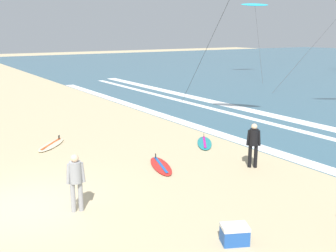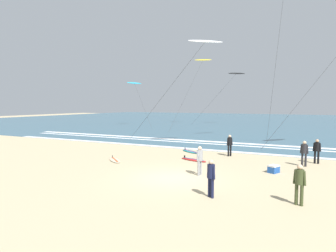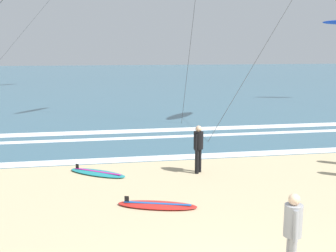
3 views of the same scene
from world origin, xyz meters
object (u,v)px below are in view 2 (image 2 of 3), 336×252
at_px(cooler_box, 274,169).
at_px(surfboard_near_water, 194,160).
at_px(kite_black_high_right, 236,74).
at_px(surfer_left_far, 230,143).
at_px(surfer_background_far, 304,151).
at_px(surfer_left_near, 200,158).
at_px(surfboard_left_pile, 115,160).
at_px(kite_cyan_far_left, 134,83).
at_px(kite_yellow_far_right, 203,60).
at_px(kite_white_high_left, 205,42).
at_px(surfer_mid_group, 299,181).
at_px(surfer_right_near, 317,149).
at_px(surfer_foreground_main, 211,175).
at_px(surfboard_right_spare, 190,151).

bearing_deg(cooler_box, surfboard_near_water, 165.94).
bearing_deg(kite_black_high_right, surfer_left_far, -77.21).
height_order(surfer_background_far, cooler_box, surfer_background_far).
xyz_separation_m(surfer_left_near, surfboard_left_pile, (-6.66, 1.30, -0.91)).
xyz_separation_m(kite_black_high_right, kite_cyan_far_left, (-15.29, -10.18, -1.87)).
bearing_deg(surfer_left_near, surfboard_left_pile, 168.93).
relative_size(surfer_background_far, kite_yellow_far_right, 0.09).
distance_m(surfer_left_far, surfboard_left_pile, 8.46).
xyz_separation_m(surfer_left_near, kite_white_high_left, (-3.25, 9.87, 8.29)).
distance_m(surfer_mid_group, surfboard_near_water, 9.55).
distance_m(surfer_left_far, cooler_box, 5.48).
distance_m(surfer_left_far, kite_cyan_far_left, 32.19).
height_order(surfer_right_near, cooler_box, surfer_right_near).
height_order(surfer_background_far, kite_cyan_far_left, kite_cyan_far_left).
bearing_deg(surfer_left_far, surfer_right_near, -1.59).
distance_m(surfboard_near_water, kite_yellow_far_right, 36.56).
height_order(surfer_mid_group, kite_cyan_far_left, kite_cyan_far_left).
bearing_deg(kite_black_high_right, surfer_mid_group, -73.31).
bearing_deg(kite_cyan_far_left, surfer_left_far, -44.22).
xyz_separation_m(surfboard_left_pile, kite_white_high_left, (3.41, 8.57, 9.20)).
distance_m(surfboard_left_pile, kite_cyan_far_left, 32.41).
relative_size(surfer_right_near, kite_white_high_left, 0.14).
distance_m(surfer_background_far, kite_white_high_left, 12.65).
height_order(surfer_mid_group, kite_white_high_left, kite_white_high_left).
bearing_deg(surfboard_left_pile, surfer_background_far, 17.87).
bearing_deg(surfboard_left_pile, cooler_box, 6.34).
relative_size(surfer_left_far, kite_yellow_far_right, 0.09).
xyz_separation_m(surfer_left_far, kite_black_high_right, (-7.30, 32.17, 8.33)).
bearing_deg(kite_yellow_far_right, kite_cyan_far_left, -140.07).
bearing_deg(cooler_box, kite_white_high_left, 132.38).
bearing_deg(surfboard_left_pile, surfer_foreground_main, -29.01).
distance_m(surfboard_right_spare, surfboard_near_water, 3.50).
bearing_deg(kite_yellow_far_right, surfer_left_near, -70.40).
relative_size(kite_white_high_left, kite_cyan_far_left, 1.44).
distance_m(surfer_left_near, surfboard_near_water, 4.31).
bearing_deg(surfer_mid_group, surfer_right_near, 85.85).
bearing_deg(surfer_left_near, surfer_foreground_main, -62.64).
relative_size(surfer_foreground_main, surfer_mid_group, 1.00).
height_order(surfer_right_near, surfer_mid_group, same).
distance_m(surfer_foreground_main, surfboard_left_pile, 9.64).
relative_size(surfer_left_near, surfboard_right_spare, 0.78).
relative_size(surfboard_near_water, kite_yellow_far_right, 0.13).
distance_m(surfer_mid_group, surfer_left_far, 10.58).
distance_m(surfer_foreground_main, surfer_mid_group, 3.39).
xyz_separation_m(kite_black_high_right, kite_yellow_far_right, (-5.66, -2.12, 2.47)).
relative_size(surfer_right_near, surfboard_left_pile, 0.81).
bearing_deg(surfer_left_far, surfer_background_far, -15.97).
bearing_deg(surfer_mid_group, kite_black_high_right, 106.69).
relative_size(surfboard_left_pile, kite_white_high_left, 0.18).
xyz_separation_m(surfer_right_near, surfboard_near_water, (-7.57, -2.57, -0.91)).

